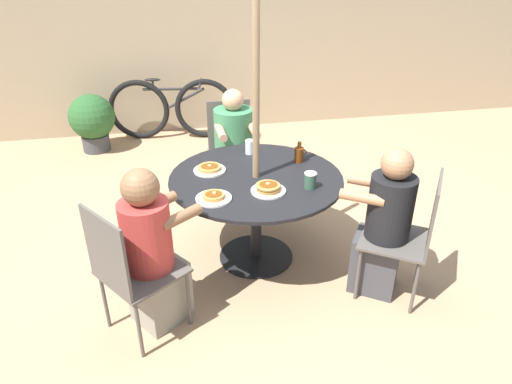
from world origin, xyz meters
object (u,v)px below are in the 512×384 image
object	(u,v)px
diner_south	(383,228)
patio_table	(256,190)
syrup_bottle	(299,154)
pancake_plate_b	(210,169)
diner_east	(152,254)
pancake_plate_c	(214,197)
coffee_cup	(310,180)
patio_chair_north	(231,145)
patio_chair_south	(411,232)
pancake_plate_a	(268,189)
drinking_glass_a	(250,147)
diner_north	(235,154)
potted_shrub	(92,120)
bicycle	(172,109)
patio_chair_east	(128,267)

from	to	relation	value
diner_south	patio_table	bearing A→B (deg)	90.00
syrup_bottle	pancake_plate_b	bearing A→B (deg)	-176.91
diner_east	diner_south	xyz separation A→B (m)	(1.56, 0.03, -0.01)
pancake_plate_c	coffee_cup	world-z (taller)	coffee_cup
patio_chair_north	pancake_plate_c	bearing A→B (deg)	76.05
patio_table	patio_chair_south	size ratio (longest dim) A/B	1.38
pancake_plate_a	coffee_cup	world-z (taller)	coffee_cup
pancake_plate_a	pancake_plate_c	xyz separation A→B (m)	(-0.38, -0.03, -0.01)
patio_table	drinking_glass_a	bearing A→B (deg)	85.55
diner_north	potted_shrub	size ratio (longest dim) A/B	1.59
diner_east	drinking_glass_a	xyz separation A→B (m)	(0.81, 1.00, 0.25)
pancake_plate_b	pancake_plate_c	world-z (taller)	same
diner_east	pancake_plate_a	world-z (taller)	diner_east
potted_shrub	pancake_plate_c	bearing A→B (deg)	-68.04
coffee_cup	diner_north	bearing A→B (deg)	106.33
diner_south	bicycle	world-z (taller)	diner_south
patio_chair_north	coffee_cup	size ratio (longest dim) A/B	8.04
patio_chair_east	potted_shrub	world-z (taller)	patio_chair_east
pancake_plate_c	coffee_cup	distance (m)	0.69
pancake_plate_a	coffee_cup	size ratio (longest dim) A/B	2.09
diner_north	pancake_plate_a	size ratio (longest dim) A/B	4.59
diner_east	pancake_plate_c	world-z (taller)	diner_east
patio_table	pancake_plate_a	size ratio (longest dim) A/B	5.29
coffee_cup	drinking_glass_a	xyz separation A→B (m)	(-0.30, 0.69, -0.00)
diner_north	pancake_plate_c	bearing A→B (deg)	74.07
diner_east	syrup_bottle	world-z (taller)	diner_east
patio_chair_south	syrup_bottle	bearing A→B (deg)	67.60
diner_south	pancake_plate_a	size ratio (longest dim) A/B	4.53
potted_shrub	pancake_plate_a	bearing A→B (deg)	-61.48
drinking_glass_a	patio_chair_south	bearing A→B (deg)	-49.89
bicycle	patio_table	bearing A→B (deg)	-70.88
syrup_bottle	pancake_plate_c	bearing A→B (deg)	-146.39
syrup_bottle	drinking_glass_a	distance (m)	0.42
pancake_plate_a	potted_shrub	bearing A→B (deg)	118.52
patio_chair_south	patio_chair_east	bearing A→B (deg)	125.20
diner_south	pancake_plate_c	xyz separation A→B (m)	(-1.14, 0.25, 0.23)
pancake_plate_b	drinking_glass_a	world-z (taller)	drinking_glass_a
coffee_cup	bicycle	bearing A→B (deg)	105.91
pancake_plate_c	bicycle	distance (m)	3.14
pancake_plate_a	pancake_plate_b	distance (m)	0.55
patio_table	potted_shrub	xyz separation A→B (m)	(-1.50, 2.58, -0.21)
patio_table	pancake_plate_c	bearing A→B (deg)	-140.33
diner_south	patio_chair_north	bearing A→B (deg)	60.09
pancake_plate_c	patio_chair_north	bearing A→B (deg)	77.03
drinking_glass_a	diner_south	bearing A→B (deg)	-52.14
diner_east	syrup_bottle	size ratio (longest dim) A/B	6.79
patio_table	coffee_cup	size ratio (longest dim) A/B	11.07
diner_north	pancake_plate_b	world-z (taller)	diner_north
patio_chair_south	drinking_glass_a	distance (m)	1.43
patio_table	coffee_cup	xyz separation A→B (m)	(0.34, -0.25, 0.18)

